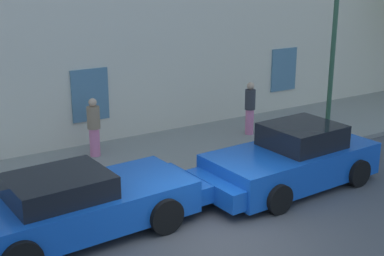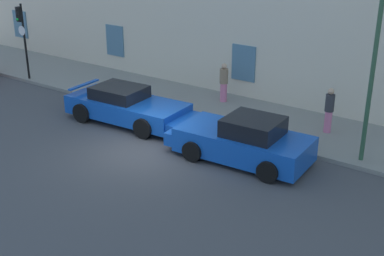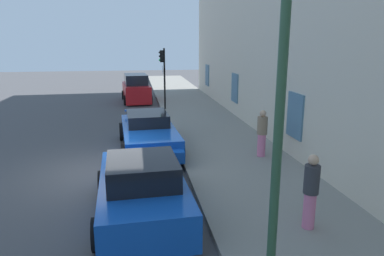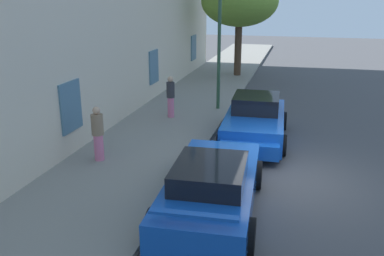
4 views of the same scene
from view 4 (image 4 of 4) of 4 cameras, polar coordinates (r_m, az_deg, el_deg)
name	(u,v)px [view 4 (image 4 of 4)]	position (r m, az deg, el deg)	size (l,w,h in m)	color
ground_plane	(284,179)	(11.64, 12.53, -6.84)	(80.00, 80.00, 0.00)	#444447
sidewalk	(132,161)	(12.51, -8.29, -4.44)	(60.00, 3.77, 0.14)	gray
sportscar_red_lead	(213,184)	(9.66, 2.91, -7.71)	(5.18, 2.33, 1.35)	#144CB2
sportscar_yellow_flank	(255,123)	(14.17, 8.57, 0.67)	(4.69, 2.29, 1.49)	#144CB2
tree_near_kerb	(240,1)	(24.83, 6.55, 16.90)	(4.40, 4.40, 5.71)	#473323
street_lamp	(230,0)	(17.05, 5.21, 17.02)	(0.44, 1.42, 6.48)	#2D5138
pedestrian_admiring	(98,133)	(12.27, -12.78, -0.70)	(0.48, 0.48, 1.61)	pink
pedestrian_strolling	(171,96)	(16.26, -2.95, 4.38)	(0.44, 0.44, 1.63)	pink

